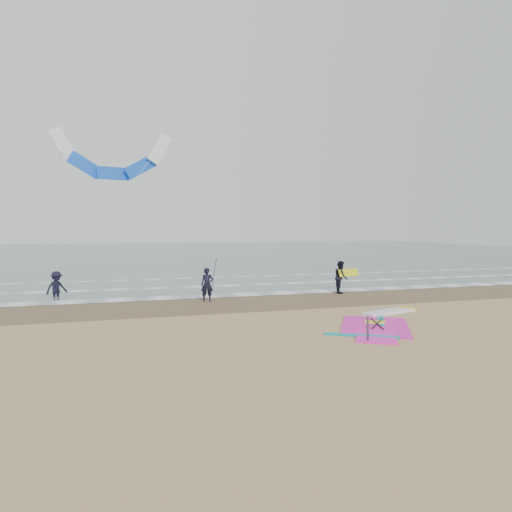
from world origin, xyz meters
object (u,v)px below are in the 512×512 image
object	(u,v)px
person_walking	(341,277)
surf_kite	(113,160)
windsurf_rig	(381,322)
person_standing	(207,285)
person_wading	(56,281)

from	to	relation	value
person_walking	surf_kite	distance (m)	14.74
windsurf_rig	person_walking	distance (m)	7.52
person_standing	person_walking	bearing A→B (deg)	11.49
surf_kite	person_wading	bearing A→B (deg)	-124.23
person_wading	person_standing	bearing A→B (deg)	-61.25
person_standing	person_wading	size ratio (longest dim) A/B	0.96
person_standing	person_wading	world-z (taller)	person_wading
person_standing	surf_kite	distance (m)	10.72
person_wading	surf_kite	size ratio (longest dim) A/B	0.20
person_standing	person_walking	size ratio (longest dim) A/B	0.93
person_standing	person_wading	bearing A→B (deg)	160.25
windsurf_rig	surf_kite	world-z (taller)	surf_kite
person_standing	person_walking	distance (m)	7.26
windsurf_rig	person_wading	bearing A→B (deg)	140.90
person_standing	windsurf_rig	bearing A→B (deg)	-45.45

